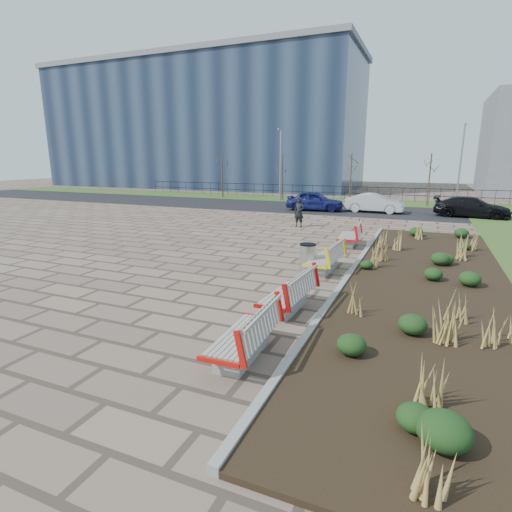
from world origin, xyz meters
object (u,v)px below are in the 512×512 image
at_px(bench_c, 324,257).
at_px(lamp_east, 460,167).
at_px(lamp_west, 280,166).
at_px(car_black, 472,207).
at_px(bench_a, 242,333).
at_px(bench_b, 287,292).
at_px(bench_d, 349,234).
at_px(pedestrian, 299,212).
at_px(car_blue, 315,201).
at_px(car_silver, 375,203).
at_px(litter_bin, 307,258).

height_order(bench_c, lamp_east, lamp_east).
bearing_deg(lamp_west, car_black, -18.02).
xyz_separation_m(bench_a, bench_b, (0.00, 2.60, 0.00)).
height_order(bench_d, pedestrian, pedestrian).
distance_m(bench_b, bench_d, 8.27).
bearing_deg(bench_d, lamp_west, 114.42).
bearing_deg(bench_c, car_blue, 108.95).
xyz_separation_m(car_silver, lamp_east, (5.33, 4.77, 2.37)).
distance_m(bench_a, lamp_west, 28.75).
relative_size(pedestrian, car_black, 0.36).
xyz_separation_m(bench_b, lamp_west, (-9.00, 24.58, 2.54)).
bearing_deg(litter_bin, pedestrian, 108.91).
relative_size(car_silver, lamp_west, 0.65).
bearing_deg(car_silver, car_blue, 101.07).
height_order(bench_d, car_blue, car_blue).
distance_m(litter_bin, lamp_east, 21.87).
distance_m(bench_b, car_black, 20.61).
xyz_separation_m(car_black, lamp_west, (-14.64, 4.76, 2.37)).
height_order(litter_bin, car_silver, car_silver).
bearing_deg(bench_b, car_silver, 94.38).
bearing_deg(litter_bin, lamp_east, 75.34).
relative_size(litter_bin, car_black, 0.21).
bearing_deg(bench_a, pedestrian, 100.99).
bearing_deg(litter_bin, car_silver, 89.43).
relative_size(pedestrian, lamp_west, 0.27).
xyz_separation_m(pedestrian, car_silver, (3.07, 7.75, -0.14)).
relative_size(bench_a, car_black, 0.47).
height_order(bench_d, litter_bin, bench_d).
xyz_separation_m(bench_a, litter_bin, (-0.49, 6.18, -0.03)).
bearing_deg(pedestrian, car_black, 52.35).
bearing_deg(lamp_west, car_blue, -49.65).
bearing_deg(lamp_west, lamp_east, 0.00).
height_order(car_blue, lamp_east, lamp_east).
height_order(bench_d, car_black, car_black).
xyz_separation_m(litter_bin, pedestrian, (-2.91, 8.49, 0.34)).
height_order(car_blue, car_black, car_blue).
distance_m(car_blue, lamp_west, 7.49).
height_order(pedestrian, car_black, pedestrian).
bearing_deg(bench_b, car_blue, 106.34).
bearing_deg(car_blue, bench_a, -173.18).
distance_m(bench_c, bench_d, 4.42).
bearing_deg(car_black, bench_a, 172.33).
distance_m(bench_b, pedestrian, 12.55).
xyz_separation_m(car_blue, car_silver, (4.06, 0.66, -0.04)).
bearing_deg(bench_d, litter_bin, -100.47).
bearing_deg(lamp_west, bench_d, -61.11).
xyz_separation_m(bench_c, lamp_east, (5.00, 20.73, 2.54)).
bearing_deg(litter_bin, bench_c, 29.29).
distance_m(bench_c, lamp_west, 22.74).
distance_m(car_silver, lamp_east, 7.53).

